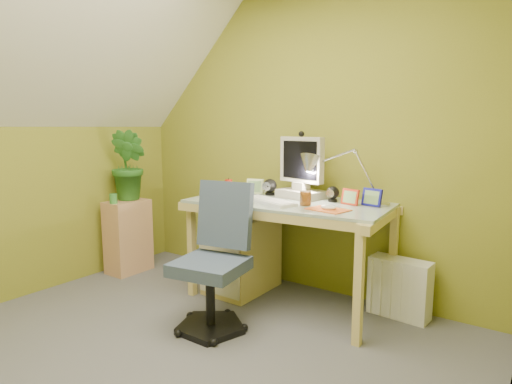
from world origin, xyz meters
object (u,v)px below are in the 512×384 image
Objects in this scene: monitor at (302,164)px; radiator at (400,288)px; potted_plant at (130,165)px; task_chair at (210,266)px; side_ledge at (128,236)px; desk at (288,252)px; desk_lamp at (359,164)px.

radiator is (0.76, 0.05, -0.82)m from monitor.
potted_plant reaches higher than task_chair.
task_chair is at bearing -17.61° from side_ledge.
potted_plant is (-1.53, -0.19, 0.58)m from desk.
task_chair reaches higher than side_ledge.
desk is at bearing 9.07° from side_ledge.
desk is 3.53× the size of radiator.
desk is at bearing 7.24° from potted_plant.
desk is at bearing -162.59° from desk_lamp.
monitor is 0.81× the size of side_ledge.
desk_lamp is 2.02m from potted_plant.
side_ledge is (-1.98, -0.42, -0.72)m from desk_lamp.
desk_lamp is at bearing -166.30° from radiator.
task_chair is (1.36, -0.48, -0.53)m from potted_plant.
desk_lamp reaches higher than potted_plant.
monitor is 1.58m from potted_plant.
monitor reaches higher than desk.
monitor is (0.00, 0.18, 0.64)m from desk.
side_ledge is at bearing 152.78° from task_chair.
side_ledge is 1.60× the size of radiator.
desk is at bearing -79.06° from monitor.
desk_lamp reaches higher than side_ledge.
side_ledge is at bearing -163.86° from radiator.
task_chair is (-0.62, -0.85, -0.61)m from desk_lamp.
potted_plant is 1.53m from task_chair.
desk reaches higher than radiator.
monitor is 0.83× the size of potted_plant.
desk is 0.81m from radiator.
radiator is at bearing 34.60° from task_chair.
task_chair is (-0.17, -0.67, 0.05)m from desk.
side_ledge is at bearing -153.56° from monitor.
side_ledge is (-1.53, -0.24, -0.06)m from desk.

